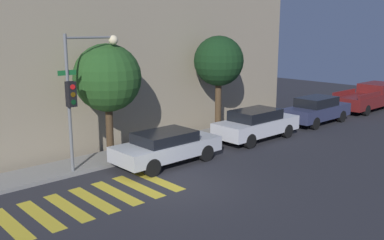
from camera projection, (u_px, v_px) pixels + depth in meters
ground_plane at (174, 186)px, 14.75m from camera, size 60.00×60.00×0.00m
sidewalk at (110, 158)px, 17.69m from camera, size 26.00×1.79×0.14m
building_row at (58, 63)px, 20.02m from camera, size 26.00×6.00×7.47m
crosswalk at (93, 200)px, 13.56m from camera, size 5.62×2.60×0.00m
traffic_light_pole at (81, 82)px, 15.46m from camera, size 2.49×0.56×5.15m
sedan_near_corner at (167, 146)px, 17.03m from camera, size 4.45×1.84×1.33m
sedan_middle at (256, 124)px, 20.71m from camera, size 4.62×1.79×1.50m
sedan_far_end at (317, 110)px, 24.27m from camera, size 4.53×1.75×1.54m
pickup_truck at (369, 97)px, 28.46m from camera, size 5.68×1.99×1.68m
tree_near_corner at (108, 78)px, 16.95m from camera, size 2.71×2.71×4.77m
tree_midblock at (219, 62)px, 21.05m from camera, size 2.47×2.47×4.99m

